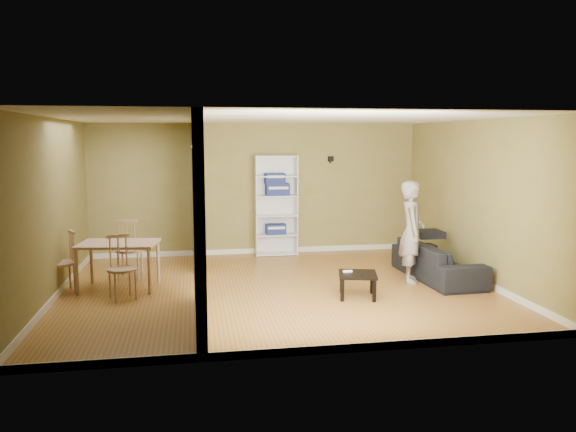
% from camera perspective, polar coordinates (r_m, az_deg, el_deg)
% --- Properties ---
extents(room_shell, '(6.50, 6.50, 6.50)m').
position_cam_1_polar(room_shell, '(8.51, -1.10, 1.12)').
color(room_shell, '#B4693E').
rests_on(room_shell, ground).
extents(partition, '(0.22, 5.50, 2.60)m').
position_cam_1_polar(partition, '(8.42, -9.20, 0.95)').
color(partition, '#9B854F').
rests_on(partition, ground).
extents(wall_speaker, '(0.10, 0.10, 0.10)m').
position_cam_1_polar(wall_speaker, '(11.40, 4.37, 5.81)').
color(wall_speaker, black).
rests_on(wall_speaker, room_shell).
extents(sofa, '(2.06, 0.95, 0.77)m').
position_cam_1_polar(sofa, '(9.59, 14.95, -3.91)').
color(sofa, black).
rests_on(sofa, ground).
extents(person, '(0.82, 0.72, 1.92)m').
position_cam_1_polar(person, '(9.20, 12.48, -0.69)').
color(person, slate).
rests_on(person, ground).
extents(bookshelf, '(0.83, 0.36, 1.98)m').
position_cam_1_polar(bookshelf, '(11.16, -1.26, 1.10)').
color(bookshelf, white).
rests_on(bookshelf, ground).
extents(paper_box_navy_a, '(0.39, 0.25, 0.20)m').
position_cam_1_polar(paper_box_navy_a, '(11.18, -1.25, -1.33)').
color(paper_box_navy_a, navy).
rests_on(paper_box_navy_a, bookshelf).
extents(paper_box_navy_b, '(0.46, 0.30, 0.23)m').
position_cam_1_polar(paper_box_navy_b, '(11.08, -1.08, 2.72)').
color(paper_box_navy_b, navy).
rests_on(paper_box_navy_b, bookshelf).
extents(paper_box_navy_c, '(0.39, 0.26, 0.20)m').
position_cam_1_polar(paper_box_navy_c, '(11.06, -1.35, 3.67)').
color(paper_box_navy_c, navy).
rests_on(paper_box_navy_c, bookshelf).
extents(coffee_table, '(0.54, 0.54, 0.36)m').
position_cam_1_polar(coffee_table, '(8.26, 7.09, -6.14)').
color(coffee_table, black).
rests_on(coffee_table, ground).
extents(game_controller, '(0.14, 0.04, 0.03)m').
position_cam_1_polar(game_controller, '(8.29, 6.06, -5.60)').
color(game_controller, white).
rests_on(game_controller, coffee_table).
extents(dining_table, '(1.16, 0.77, 0.72)m').
position_cam_1_polar(dining_table, '(8.99, -16.84, -3.09)').
color(dining_table, tan).
rests_on(dining_table, ground).
extents(chair_left, '(0.57, 0.57, 0.93)m').
position_cam_1_polar(chair_left, '(9.11, -22.04, -4.32)').
color(chair_left, tan).
rests_on(chair_left, ground).
extents(chair_near, '(0.55, 0.55, 0.93)m').
position_cam_1_polar(chair_near, '(8.42, -16.51, -5.04)').
color(chair_near, tan).
rests_on(chair_near, ground).
extents(chair_far, '(0.51, 0.51, 1.01)m').
position_cam_1_polar(chair_far, '(9.63, -15.78, -3.17)').
color(chair_far, tan).
rests_on(chair_far, ground).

